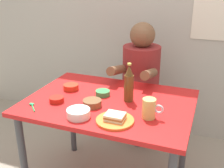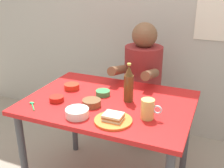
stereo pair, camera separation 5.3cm
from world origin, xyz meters
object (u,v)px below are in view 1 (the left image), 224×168
person_seated (141,70)px  beer_mug (149,108)px  stool (139,113)px  dining_table (109,113)px  sandwich (115,117)px  plate_orange (115,120)px  beer_bottle (129,84)px  condiment_bowl_brown (92,103)px

person_seated → beer_mug: bearing=-71.2°
beer_mug → stool: bearing=108.5°
dining_table → stool: (0.05, 0.63, -0.30)m
sandwich → person_seated: bearing=95.7°
stool → plate_orange: size_ratio=2.05×
dining_table → beer_bottle: (0.12, 0.04, 0.21)m
dining_table → plate_orange: plate_orange is taller
dining_table → person_seated: size_ratio=1.53×
person_seated → sandwich: person_seated is taller
stool → sandwich: 0.98m
plate_orange → beer_mug: size_ratio=1.75×
sandwich → condiment_bowl_brown: sandwich is taller
beer_bottle → sandwich: bearing=-87.3°
sandwich → condiment_bowl_brown: bearing=146.5°
beer_bottle → person_seated: bearing=97.2°
stool → beer_bottle: size_ratio=1.72×
dining_table → sandwich: (0.13, -0.25, 0.13)m
stool → person_seated: bearing=-90.0°
plate_orange → stool: bearing=95.6°
sandwich → beer_mug: (0.17, 0.12, 0.03)m
dining_table → beer_mug: (0.31, -0.14, 0.15)m
dining_table → plate_orange: (0.13, -0.25, 0.10)m
beer_mug → beer_bottle: bearing=135.2°
person_seated → beer_bottle: size_ratio=2.75×
stool → sandwich: sandwich is taller
dining_table → sandwich: sandwich is taller
beer_mug → sandwich: bearing=-146.0°
stool → plate_orange: plate_orange is taller
beer_bottle → stool: bearing=97.1°
stool → person_seated: 0.42m
sandwich → beer_mug: bearing=34.0°
stool → beer_mug: size_ratio=3.57×
sandwich → beer_bottle: beer_bottle is taller
dining_table → beer_bottle: beer_bottle is taller
beer_mug → condiment_bowl_brown: size_ratio=1.05×
sandwich → condiment_bowl_brown: (-0.21, 0.14, -0.01)m
plate_orange → sandwich: (0.00, 0.00, 0.02)m
beer_bottle → dining_table: bearing=-159.7°
plate_orange → sandwich: 0.02m
condiment_bowl_brown → beer_bottle: bearing=40.3°
sandwich → beer_bottle: 0.31m
person_seated → sandwich: (0.09, -0.87, 0.01)m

